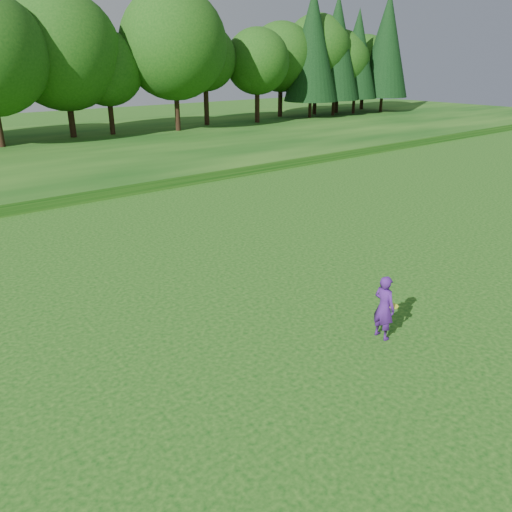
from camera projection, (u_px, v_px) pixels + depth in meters
ground at (405, 372)px, 11.62m from camera, size 140.00×140.00×0.00m
berm at (11, 156)px, 36.17m from camera, size 130.00×30.00×0.60m
walking_path at (84, 198)px, 26.12m from camera, size 130.00×1.60×0.04m
woman at (384, 307)px, 12.77m from camera, size 0.52×0.65×1.73m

